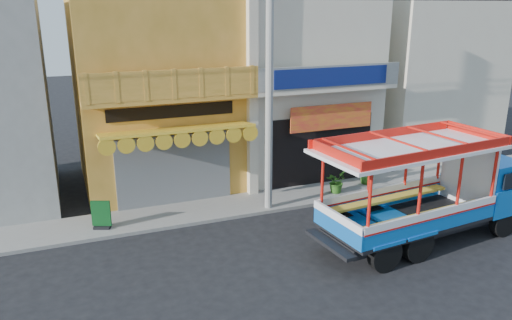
{
  "coord_description": "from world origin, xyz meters",
  "views": [
    {
      "loc": [
        -7.63,
        -12.09,
        7.08
      ],
      "look_at": [
        -1.8,
        2.5,
        2.23
      ],
      "focal_mm": 35.0,
      "sensor_mm": 36.0,
      "label": 1
    }
  ],
  "objects_px": {
    "utility_pole": "(273,70)",
    "potted_plant_a": "(336,181)",
    "potted_plant_c": "(367,171)",
    "songthaew_truck": "(440,188)",
    "green_sign": "(101,217)"
  },
  "relations": [
    {
      "from": "songthaew_truck",
      "to": "potted_plant_a",
      "type": "distance_m",
      "value": 4.63
    },
    {
      "from": "songthaew_truck",
      "to": "potted_plant_a",
      "type": "height_order",
      "value": "songthaew_truck"
    },
    {
      "from": "utility_pole",
      "to": "potted_plant_a",
      "type": "height_order",
      "value": "utility_pole"
    },
    {
      "from": "potted_plant_a",
      "to": "potted_plant_c",
      "type": "xyz_separation_m",
      "value": [
        1.69,
        0.42,
        0.08
      ]
    },
    {
      "from": "songthaew_truck",
      "to": "potted_plant_c",
      "type": "distance_m",
      "value": 4.92
    },
    {
      "from": "green_sign",
      "to": "potted_plant_c",
      "type": "bearing_deg",
      "value": 2.58
    },
    {
      "from": "green_sign",
      "to": "utility_pole",
      "type": "bearing_deg",
      "value": -3.58
    },
    {
      "from": "green_sign",
      "to": "potted_plant_a",
      "type": "xyz_separation_m",
      "value": [
        8.8,
        0.05,
        0.05
      ]
    },
    {
      "from": "utility_pole",
      "to": "green_sign",
      "type": "bearing_deg",
      "value": 176.42
    },
    {
      "from": "potted_plant_c",
      "to": "utility_pole",
      "type": "bearing_deg",
      "value": -49.24
    },
    {
      "from": "songthaew_truck",
      "to": "green_sign",
      "type": "xyz_separation_m",
      "value": [
        -9.89,
        4.31,
        -1.13
      ]
    },
    {
      "from": "songthaew_truck",
      "to": "green_sign",
      "type": "distance_m",
      "value": 10.85
    },
    {
      "from": "green_sign",
      "to": "potted_plant_c",
      "type": "xyz_separation_m",
      "value": [
        10.49,
        0.47,
        0.12
      ]
    },
    {
      "from": "potted_plant_c",
      "to": "green_sign",
      "type": "bearing_deg",
      "value": -57.06
    },
    {
      "from": "songthaew_truck",
      "to": "potted_plant_c",
      "type": "height_order",
      "value": "songthaew_truck"
    }
  ]
}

